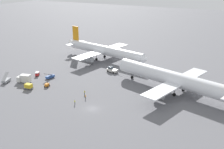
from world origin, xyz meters
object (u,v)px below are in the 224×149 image
gse_container_dolly_flat (29,86)px  ground_crew_wing_walker_right (85,92)px  gse_belt_loader_portside (50,76)px  airliner_at_gate_left (104,50)px  airliner_being_pushed (173,79)px  ground_crew_ramp_agent_by_cones (85,97)px  pushback_tug (112,70)px  gse_stair_truck_yellow (6,80)px  gse_gpu_cart_small (47,85)px  gse_baggage_cart_near_cluster (37,74)px  ground_crew_marshaller_foreground (75,102)px  gse_catering_truck_tall (24,79)px

gse_container_dolly_flat → ground_crew_wing_walker_right: gse_container_dolly_flat is taller
gse_belt_loader_portside → gse_container_dolly_flat: bearing=-89.6°
airliner_at_gate_left → airliner_being_pushed: size_ratio=0.97×
ground_crew_ramp_agent_by_cones → pushback_tug: bearing=98.6°
gse_stair_truck_yellow → ground_crew_ramp_agent_by_cones: bearing=3.0°
gse_gpu_cart_small → ground_crew_ramp_agent_by_cones: gse_gpu_cart_small is taller
gse_belt_loader_portside → gse_baggage_cart_near_cluster: size_ratio=1.61×
airliner_being_pushed → ground_crew_marshaller_foreground: (-27.44, -26.97, -4.40)m
gse_catering_truck_tall → ground_crew_marshaller_foreground: 31.68m
gse_container_dolly_flat → gse_belt_loader_portside: bearing=90.4°
gse_belt_loader_portside → gse_stair_truck_yellow: gse_stair_truck_yellow is taller
gse_stair_truck_yellow → gse_baggage_cart_near_cluster: size_ratio=1.57×
airliner_at_gate_left → ground_crew_marshaller_foreground: airliner_at_gate_left is taller
ground_crew_wing_walker_right → gse_stair_truck_yellow: bearing=-172.3°
gse_baggage_cart_near_cluster → gse_container_dolly_flat: bearing=-60.9°
gse_stair_truck_yellow → gse_catering_truck_tall: size_ratio=0.79×
ground_crew_marshaller_foreground → gse_gpu_cart_small: bearing=157.9°
gse_gpu_cart_small → ground_crew_wing_walker_right: size_ratio=1.39×
gse_belt_loader_portside → ground_crew_ramp_agent_by_cones: gse_belt_loader_portside is taller
ground_crew_marshaller_foreground → ground_crew_wing_walker_right: ground_crew_wing_walker_right is taller
ground_crew_marshaller_foreground → ground_crew_wing_walker_right: (-1.41, 8.54, 0.03)m
airliner_at_gate_left → ground_crew_marshaller_foreground: (16.13, -50.80, -4.41)m
airliner_being_pushed → gse_container_dolly_flat: airliner_being_pushed is taller
airliner_being_pushed → gse_stair_truck_yellow: bearing=-160.3°
airliner_at_gate_left → gse_stair_truck_yellow: 52.17m
airliner_being_pushed → pushback_tug: airliner_being_pushed is taller
gse_stair_truck_yellow → gse_baggage_cart_near_cluster: gse_stair_truck_yellow is taller
airliner_being_pushed → gse_belt_loader_portside: bearing=-168.0°
gse_container_dolly_flat → gse_stair_truck_yellow: (-13.58, 0.92, -0.15)m
gse_gpu_cart_small → ground_crew_ramp_agent_by_cones: (20.14, -2.21, 0.04)m
gse_belt_loader_portside → ground_crew_marshaller_foreground: gse_belt_loader_portside is taller
airliner_being_pushed → gse_gpu_cart_small: (-46.72, -19.14, -4.45)m
airliner_at_gate_left → ground_crew_marshaller_foreground: 53.48m
airliner_at_gate_left → gse_stair_truck_yellow: size_ratio=10.70×
gse_catering_truck_tall → ground_crew_marshaller_foreground: bearing=-12.8°
gse_container_dolly_flat → gse_catering_truck_tall: bearing=146.4°
gse_catering_truck_tall → ground_crew_marshaller_foreground: gse_catering_truck_tall is taller
pushback_tug → gse_catering_truck_tall: gse_catering_truck_tall is taller
airliner_being_pushed → ground_crew_ramp_agent_by_cones: (-26.57, -21.35, -4.41)m
airliner_at_gate_left → gse_container_dolly_flat: bearing=-99.7°
pushback_tug → ground_crew_marshaller_foreground: pushback_tug is taller
pushback_tug → gse_container_dolly_flat: (-20.64, -33.03, 0.02)m
gse_container_dolly_flat → gse_baggage_cart_near_cluster: gse_container_dolly_flat is taller
gse_catering_truck_tall → gse_container_dolly_flat: bearing=-33.6°
pushback_tug → ground_crew_wing_walker_right: pushback_tug is taller
gse_belt_loader_portside → ground_crew_marshaller_foreground: bearing=-33.1°
airliner_at_gate_left → airliner_being_pushed: 49.66m
airliner_being_pushed → gse_gpu_cart_small: 50.68m
airliner_at_gate_left → gse_gpu_cart_small: airliner_at_gate_left is taller
pushback_tug → airliner_at_gate_left: bearing=129.5°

